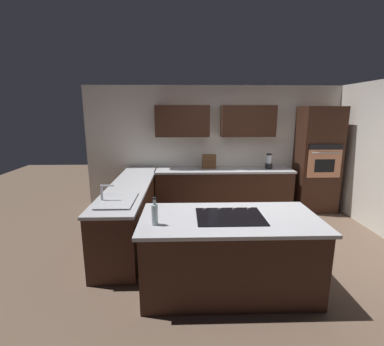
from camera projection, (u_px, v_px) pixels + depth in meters
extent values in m
plane|color=brown|center=(244.00, 249.00, 4.34)|extent=(14.00, 14.00, 0.00)
cube|color=white|center=(226.00, 148.00, 6.11)|extent=(6.00, 0.10, 2.60)
cube|color=#381E14|center=(248.00, 121.00, 5.78)|extent=(1.10, 0.34, 0.63)
cube|color=#381E14|center=(182.00, 121.00, 5.74)|extent=(1.10, 0.34, 0.63)
cube|color=#381E14|center=(223.00, 191.00, 5.93)|extent=(2.80, 0.60, 0.86)
cube|color=#B2B2B7|center=(224.00, 170.00, 5.83)|extent=(2.84, 0.64, 0.04)
cube|color=#381E14|center=(131.00, 211.00, 4.74)|extent=(0.60, 2.90, 0.86)
cube|color=#B2B2B7|center=(130.00, 185.00, 4.64)|extent=(0.64, 2.94, 0.04)
cube|color=#381E14|center=(229.00, 255.00, 3.31)|extent=(1.97, 0.95, 0.86)
cube|color=#B2B2B7|center=(230.00, 219.00, 3.21)|extent=(2.05, 1.03, 0.04)
cube|color=#381E14|center=(317.00, 160.00, 5.84)|extent=(0.80, 0.60, 2.17)
cube|color=tan|center=(324.00, 164.00, 5.54)|extent=(0.66, 0.03, 0.56)
cube|color=black|center=(324.00, 166.00, 5.53)|extent=(0.40, 0.01, 0.26)
cube|color=black|center=(326.00, 147.00, 5.46)|extent=(0.66, 0.02, 0.11)
cylinder|color=silver|center=(326.00, 153.00, 5.45)|extent=(0.56, 0.02, 0.02)
cube|color=#515456|center=(120.00, 197.00, 3.92)|extent=(0.40, 0.30, 0.02)
cube|color=#515456|center=(114.00, 205.00, 3.59)|extent=(0.40, 0.30, 0.02)
cube|color=#B7BABF|center=(117.00, 200.00, 3.75)|extent=(0.46, 0.70, 0.01)
cylinder|color=#B7BABF|center=(102.00, 194.00, 3.73)|extent=(0.03, 0.03, 0.22)
cylinder|color=#B7BABF|center=(107.00, 186.00, 3.71)|extent=(0.18, 0.02, 0.02)
cube|color=black|center=(230.00, 216.00, 3.20)|extent=(0.76, 0.56, 0.01)
cylinder|color=#B2B2B7|center=(249.00, 208.00, 3.43)|extent=(0.04, 0.04, 0.02)
cylinder|color=#B2B2B7|center=(234.00, 208.00, 3.43)|extent=(0.04, 0.04, 0.02)
cylinder|color=#B2B2B7|center=(219.00, 208.00, 3.42)|extent=(0.04, 0.04, 0.02)
cylinder|color=#B2B2B7|center=(205.00, 208.00, 3.42)|extent=(0.04, 0.04, 0.02)
cylinder|color=black|center=(269.00, 166.00, 5.87)|extent=(0.15, 0.15, 0.11)
cylinder|color=silver|center=(269.00, 159.00, 5.84)|extent=(0.11, 0.11, 0.18)
cylinder|color=black|center=(269.00, 154.00, 5.82)|extent=(0.12, 0.12, 0.03)
cube|color=brown|center=(209.00, 161.00, 5.86)|extent=(0.29, 0.10, 0.29)
cube|color=brown|center=(209.00, 162.00, 5.81)|extent=(0.27, 0.02, 0.02)
cylinder|color=silver|center=(155.00, 215.00, 2.97)|extent=(0.07, 0.07, 0.22)
cylinder|color=silver|center=(154.00, 202.00, 2.94)|extent=(0.03, 0.03, 0.06)
cylinder|color=black|center=(154.00, 198.00, 2.93)|extent=(0.03, 0.03, 0.02)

